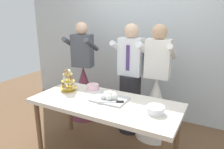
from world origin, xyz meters
name	(u,v)px	position (x,y,z in m)	size (l,w,h in m)	color
rear_wall	(148,34)	(0.00, 1.49, 1.45)	(5.20, 0.10, 2.90)	silver
dessert_table	(105,107)	(0.00, 0.00, 0.70)	(1.80, 0.80, 0.78)	silver
cupcake_stand	(68,82)	(-0.62, 0.08, 0.90)	(0.23, 0.23, 0.31)	gold
main_cake_tray	(110,97)	(0.04, 0.06, 0.81)	(0.42, 0.33, 0.12)	silver
plate_stack	(155,110)	(0.62, -0.01, 0.81)	(0.20, 0.20, 0.08)	white
round_cake	(93,88)	(-0.33, 0.25, 0.81)	(0.24, 0.24, 0.08)	white
person_groom	(130,86)	(0.01, 0.74, 0.75)	(0.46, 0.49, 1.66)	#232328
person_bride	(155,100)	(0.40, 0.78, 0.58)	(0.56, 0.56, 1.66)	white
person_guest	(84,85)	(-0.90, 0.81, 0.58)	(0.57, 0.56, 1.66)	brown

